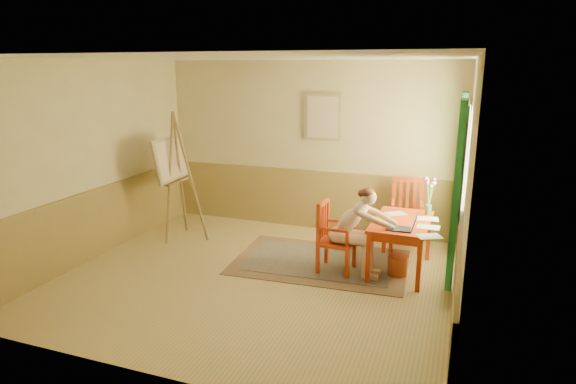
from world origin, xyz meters
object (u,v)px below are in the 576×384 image
at_px(chair_left, 333,237).
at_px(laptop, 404,227).
at_px(table, 401,227).
at_px(chair_back, 407,214).
at_px(easel, 173,164).
at_px(figure, 355,227).

height_order(chair_left, laptop, chair_left).
distance_m(table, chair_back, 0.97).
xyz_separation_m(chair_left, laptop, (0.92, -0.09, 0.28)).
bearing_deg(chair_left, laptop, -5.40).
bearing_deg(easel, laptop, -8.56).
distance_m(table, figure, 0.64).
bearing_deg(chair_back, laptop, -85.27).
bearing_deg(table, chair_left, -160.76).
bearing_deg(chair_left, figure, -4.21).
xyz_separation_m(table, chair_back, (-0.04, 0.96, -0.10)).
xyz_separation_m(figure, easel, (-3.03, 0.48, 0.54)).
bearing_deg(laptop, chair_back, 94.73).
bearing_deg(chair_back, easel, -167.29).
bearing_deg(laptop, chair_left, 174.60).
bearing_deg(chair_back, table, -87.74).
relative_size(figure, laptop, 3.21).
height_order(table, chair_left, chair_left).
bearing_deg(table, chair_back, 92.26).
relative_size(chair_back, easel, 0.52).
bearing_deg(figure, chair_back, 68.13).
relative_size(chair_back, figure, 0.88).
xyz_separation_m(chair_back, laptop, (0.11, -1.35, 0.24)).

